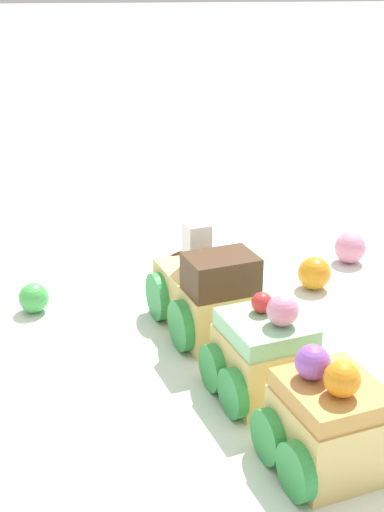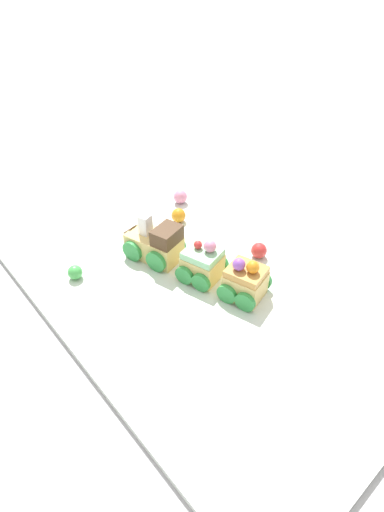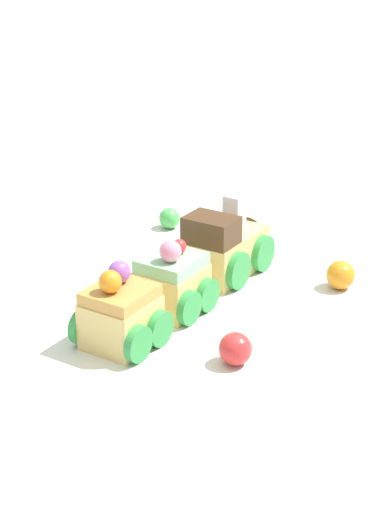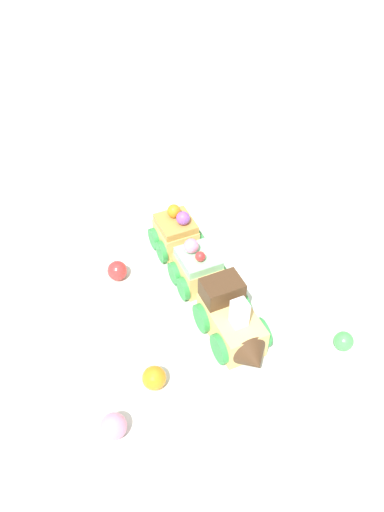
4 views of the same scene
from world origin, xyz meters
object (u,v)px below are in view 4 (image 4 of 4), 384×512
Objects in this scene: cake_car_mint at (198,269)px; gumball_orange at (154,378)px; gumball_pink at (114,426)px; gumball_red at (117,271)px; cake_train_locomotive at (234,325)px; cake_car_caramel at (176,234)px; gumball_green at (344,341)px.

cake_car_mint reaches higher than gumball_orange.
gumball_orange and gumball_pink have the same top height.
cake_train_locomotive is at bearing 47.71° from gumball_red.
gumball_pink is 1.05× the size of gumball_red.
cake_train_locomotive reaches higher than gumball_red.
cake_car_mint is 0.18m from gumball_orange.
cake_train_locomotive is 4.54× the size of gumball_red.
gumball_pink is 0.24m from gumball_red.
gumball_pink is at bearing -3.15° from gumball_red.
cake_train_locomotive reaches higher than cake_car_caramel.
gumball_red is (-0.03, -0.12, -0.01)m from cake_car_mint.
cake_train_locomotive is 1.57× the size of cake_car_mint.
cake_train_locomotive is 4.45× the size of gumball_orange.
gumball_green is at bearing 104.27° from gumball_pink.
cake_car_caramel is 0.25m from gumball_orange.
gumball_orange is 0.25m from gumball_green.
gumball_pink is (0.11, -0.16, -0.01)m from cake_train_locomotive.
gumball_pink is at bearing -75.73° from gumball_green.
cake_car_mint is 0.12m from gumball_red.
gumball_orange is (0.06, -0.11, -0.01)m from cake_train_locomotive.
cake_car_mint is 2.90× the size of gumball_red.
gumball_green is (0.17, 0.29, -0.00)m from gumball_red.
cake_train_locomotive reaches higher than gumball_orange.
cake_train_locomotive is 0.20m from gumball_red.
cake_train_locomotive is 0.12m from gumball_orange.
gumball_green is (-0.08, 0.30, -0.00)m from gumball_pink.
gumball_pink reaches higher than gumball_green.
gumball_orange is at bearing -29.09° from cake_car_caramel.
gumball_red is at bearing -120.50° from gumball_green.
gumball_red reaches higher than gumball_green.
cake_train_locomotive is at bearing 116.97° from gumball_orange.
cake_car_caramel is 2.84× the size of gumball_orange.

